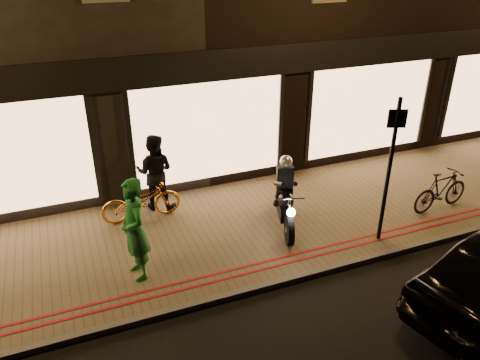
{
  "coord_description": "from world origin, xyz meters",
  "views": [
    {
      "loc": [
        -3.17,
        -5.94,
        5.57
      ],
      "look_at": [
        0.11,
        2.25,
        1.1
      ],
      "focal_mm": 35.0,
      "sensor_mm": 36.0,
      "label": 1
    }
  ],
  "objects_px": {
    "sign_post": "(390,165)",
    "person_green": "(135,230)",
    "motorcycle": "(285,200)",
    "bicycle_gold": "(141,201)"
  },
  "relations": [
    {
      "from": "motorcycle",
      "to": "sign_post",
      "type": "height_order",
      "value": "sign_post"
    },
    {
      "from": "sign_post",
      "to": "bicycle_gold",
      "type": "distance_m",
      "value": 5.23
    },
    {
      "from": "motorcycle",
      "to": "person_green",
      "type": "height_order",
      "value": "person_green"
    },
    {
      "from": "motorcycle",
      "to": "bicycle_gold",
      "type": "xyz_separation_m",
      "value": [
        -2.79,
        1.41,
        -0.16
      ]
    },
    {
      "from": "bicycle_gold",
      "to": "person_green",
      "type": "height_order",
      "value": "person_green"
    },
    {
      "from": "motorcycle",
      "to": "bicycle_gold",
      "type": "relative_size",
      "value": 1.09
    },
    {
      "from": "motorcycle",
      "to": "person_green",
      "type": "xyz_separation_m",
      "value": [
        -3.23,
        -0.53,
        0.36
      ]
    },
    {
      "from": "sign_post",
      "to": "person_green",
      "type": "relative_size",
      "value": 1.54
    },
    {
      "from": "person_green",
      "to": "motorcycle",
      "type": "bearing_deg",
      "value": 90.14
    },
    {
      "from": "person_green",
      "to": "sign_post",
      "type": "bearing_deg",
      "value": 73.2
    }
  ]
}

